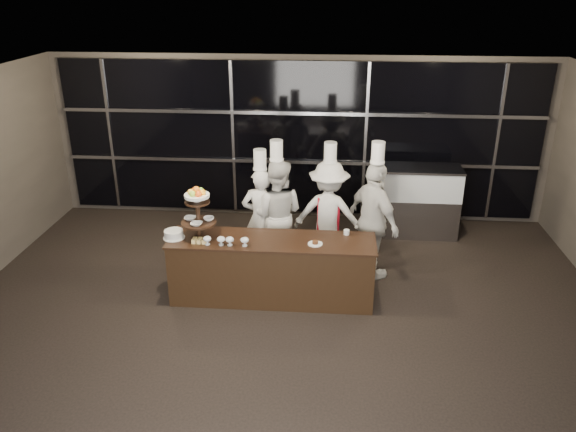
# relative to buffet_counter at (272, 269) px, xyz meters

# --- Properties ---
(room) EXTENTS (10.00, 10.00, 10.00)m
(room) POSITION_rel_buffet_counter_xyz_m (0.18, -1.93, 1.03)
(room) COLOR black
(room) RESTS_ON ground
(window_wall) EXTENTS (8.60, 0.10, 2.80)m
(window_wall) POSITION_rel_buffet_counter_xyz_m (0.18, 3.01, 1.04)
(window_wall) COLOR black
(window_wall) RESTS_ON ground
(buffet_counter) EXTENTS (2.84, 0.74, 0.92)m
(buffet_counter) POSITION_rel_buffet_counter_xyz_m (0.00, 0.00, 0.00)
(buffet_counter) COLOR black
(buffet_counter) RESTS_ON ground
(display_stand) EXTENTS (0.48, 0.48, 0.74)m
(display_stand) POSITION_rel_buffet_counter_xyz_m (-1.00, -0.00, 0.87)
(display_stand) COLOR black
(display_stand) RESTS_ON buffet_counter
(compotes) EXTENTS (0.62, 0.11, 0.12)m
(compotes) POSITION_rel_buffet_counter_xyz_m (-0.59, -0.22, 0.54)
(compotes) COLOR silver
(compotes) RESTS_ON buffet_counter
(layer_cake) EXTENTS (0.30, 0.30, 0.11)m
(layer_cake) POSITION_rel_buffet_counter_xyz_m (-1.35, -0.05, 0.51)
(layer_cake) COLOR white
(layer_cake) RESTS_ON buffet_counter
(pastry_squares) EXTENTS (0.20, 0.13, 0.05)m
(pastry_squares) POSITION_rel_buffet_counter_xyz_m (-0.96, -0.17, 0.48)
(pastry_squares) COLOR #F0CD75
(pastry_squares) RESTS_ON buffet_counter
(small_plate) EXTENTS (0.20, 0.20, 0.05)m
(small_plate) POSITION_rel_buffet_counter_xyz_m (0.60, -0.10, 0.47)
(small_plate) COLOR white
(small_plate) RESTS_ON buffet_counter
(chef_cup) EXTENTS (0.08, 0.08, 0.07)m
(chef_cup) POSITION_rel_buffet_counter_xyz_m (1.02, 0.25, 0.49)
(chef_cup) COLOR white
(chef_cup) RESTS_ON buffet_counter
(display_case) EXTENTS (1.41, 0.62, 1.24)m
(display_case) POSITION_rel_buffet_counter_xyz_m (2.30, 2.37, 0.22)
(display_case) COLOR #A5A5AA
(display_case) RESTS_ON ground
(chef_a) EXTENTS (0.62, 0.43, 1.90)m
(chef_a) POSITION_rel_buffet_counter_xyz_m (-0.27, 0.99, 0.37)
(chef_a) COLOR silver
(chef_a) RESTS_ON ground
(chef_b) EXTENTS (0.91, 0.74, 2.04)m
(chef_b) POSITION_rel_buffet_counter_xyz_m (-0.03, 1.02, 0.42)
(chef_b) COLOR silver
(chef_b) RESTS_ON ground
(chef_c) EXTENTS (1.17, 0.78, 1.99)m
(chef_c) POSITION_rel_buffet_counter_xyz_m (0.76, 1.15, 0.39)
(chef_c) COLOR white
(chef_c) RESTS_ON ground
(chef_d) EXTENTS (0.97, 1.13, 2.12)m
(chef_d) POSITION_rel_buffet_counter_xyz_m (1.43, 0.76, 0.46)
(chef_d) COLOR silver
(chef_d) RESTS_ON ground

